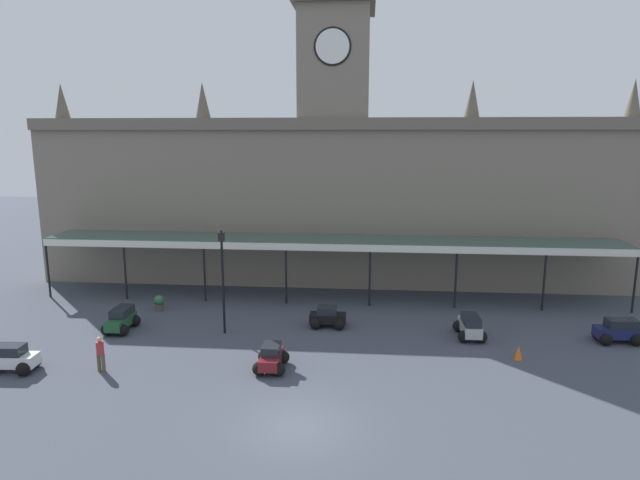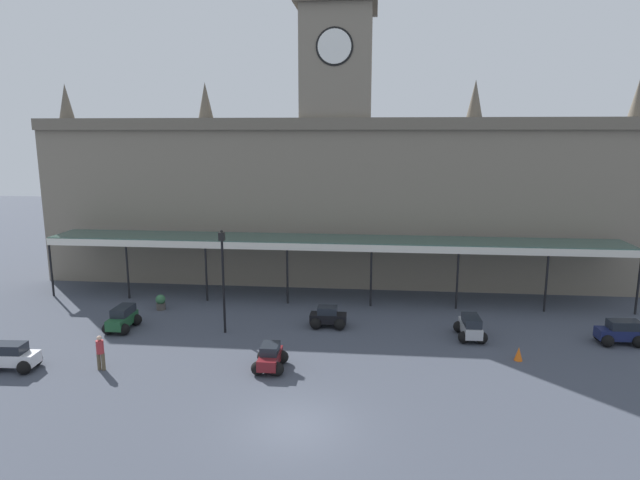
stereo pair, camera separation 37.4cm
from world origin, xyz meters
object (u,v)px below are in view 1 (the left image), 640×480
(car_maroon_sedan, at_px, (271,359))
(planter_forecourt_centre, at_px, (159,303))
(car_green_estate, at_px, (121,321))
(pedestrian_beside_cars, at_px, (100,353))
(car_silver_estate, at_px, (470,327))
(car_black_sedan, at_px, (328,318))
(car_white_estate, at_px, (11,360))
(car_navy_estate, at_px, (618,332))
(victorian_lamppost, at_px, (223,271))
(traffic_cone, at_px, (518,353))

(car_maroon_sedan, relative_size, planter_forecourt_centre, 2.14)
(car_green_estate, relative_size, pedestrian_beside_cars, 1.35)
(car_silver_estate, xyz_separation_m, pedestrian_beside_cars, (-17.68, -5.77, 0.34))
(car_black_sedan, relative_size, car_white_estate, 0.89)
(car_silver_estate, height_order, planter_forecourt_centre, car_silver_estate)
(car_black_sedan, bearing_deg, pedestrian_beside_cars, -145.96)
(car_maroon_sedan, xyz_separation_m, car_black_sedan, (2.19, 5.83, 0.00))
(car_black_sedan, relative_size, car_green_estate, 0.91)
(car_white_estate, xyz_separation_m, car_green_estate, (2.68, 5.51, 0.00))
(car_maroon_sedan, xyz_separation_m, car_white_estate, (-11.88, -1.26, 0.06))
(car_maroon_sedan, xyz_separation_m, pedestrian_beside_cars, (-7.76, -0.90, 0.41))
(car_navy_estate, xyz_separation_m, pedestrian_beside_cars, (-25.28, -5.75, 0.34))
(car_silver_estate, bearing_deg, planter_forecourt_centre, 170.97)
(car_black_sedan, bearing_deg, planter_forecourt_centre, 169.53)
(car_navy_estate, bearing_deg, car_green_estate, -178.72)
(car_white_estate, height_order, car_navy_estate, same)
(car_silver_estate, distance_m, victorian_lamppost, 13.62)
(car_navy_estate, bearing_deg, car_white_estate, -168.26)
(pedestrian_beside_cars, height_order, victorian_lamppost, victorian_lamppost)
(car_green_estate, bearing_deg, car_maroon_sedan, -24.81)
(car_green_estate, relative_size, traffic_cone, 3.36)
(pedestrian_beside_cars, bearing_deg, car_green_estate, 105.56)
(car_black_sedan, bearing_deg, car_green_estate, -172.13)
(pedestrian_beside_cars, relative_size, victorian_lamppost, 0.29)
(pedestrian_beside_cars, distance_m, planter_forecourt_centre, 8.72)
(victorian_lamppost, bearing_deg, pedestrian_beside_cars, -129.87)
(pedestrian_beside_cars, xyz_separation_m, traffic_cone, (19.50, 3.06, -0.57))
(car_navy_estate, bearing_deg, car_maroon_sedan, -164.54)
(car_white_estate, relative_size, car_green_estate, 1.02)
(car_black_sedan, relative_size, victorian_lamppost, 0.36)
(car_silver_estate, xyz_separation_m, traffic_cone, (1.82, -2.72, -0.23))
(car_maroon_sedan, xyz_separation_m, planter_forecourt_centre, (-8.43, 7.79, -0.01))
(car_green_estate, bearing_deg, pedestrian_beside_cars, -74.44)
(car_green_estate, height_order, planter_forecourt_centre, car_green_estate)
(car_silver_estate, distance_m, planter_forecourt_centre, 18.57)
(car_navy_estate, relative_size, car_silver_estate, 1.01)
(victorian_lamppost, height_order, planter_forecourt_centre, victorian_lamppost)
(car_maroon_sedan, relative_size, car_black_sedan, 1.00)
(car_green_estate, bearing_deg, car_white_estate, -115.94)
(car_white_estate, distance_m, car_navy_estate, 30.02)
(car_navy_estate, distance_m, planter_forecourt_centre, 26.11)
(pedestrian_beside_cars, bearing_deg, planter_forecourt_centre, 94.36)
(planter_forecourt_centre, bearing_deg, pedestrian_beside_cars, -85.64)
(car_maroon_sedan, relative_size, traffic_cone, 3.07)
(car_maroon_sedan, distance_m, planter_forecourt_centre, 11.47)
(car_green_estate, distance_m, car_silver_estate, 19.12)
(traffic_cone, bearing_deg, victorian_lamppost, 171.73)
(car_navy_estate, height_order, car_silver_estate, same)
(car_green_estate, distance_m, victorian_lamppost, 6.52)
(car_green_estate, xyz_separation_m, pedestrian_beside_cars, (1.43, -5.15, 0.34))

